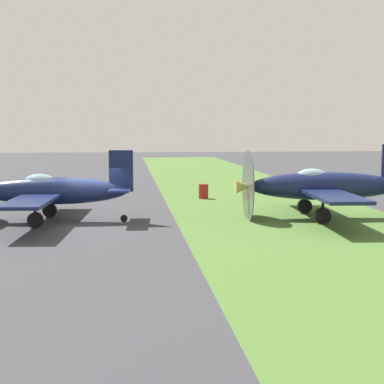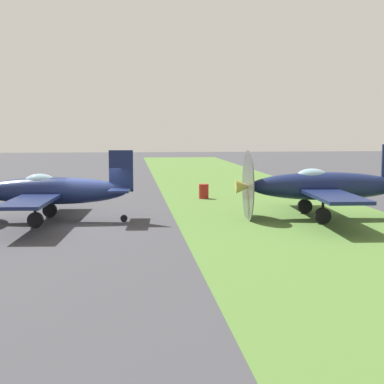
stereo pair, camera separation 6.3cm
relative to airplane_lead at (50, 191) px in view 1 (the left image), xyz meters
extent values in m
plane|color=#38383D|center=(-0.71, -2.00, -1.45)|extent=(160.00, 160.00, 0.00)
cube|color=#476B2D|center=(-0.71, -11.26, -1.45)|extent=(120.00, 11.00, 0.01)
ellipsoid|color=#141E47|center=(-0.01, -0.16, 0.01)|extent=(1.75, 6.91, 1.25)
cube|color=#141E47|center=(0.02, 0.24, -0.14)|extent=(9.76, 2.42, 0.14)
cube|color=#141E47|center=(-0.24, -3.27, 0.91)|extent=(0.18, 1.11, 1.91)
cube|color=#141E47|center=(-0.24, -3.27, 0.11)|extent=(3.28, 1.14, 0.10)
ellipsoid|color=#8CB2C6|center=(0.03, 0.45, 0.44)|extent=(0.81, 1.46, 0.70)
cylinder|color=black|center=(-1.43, 0.45, -1.11)|extent=(0.27, 0.70, 0.68)
cylinder|color=black|center=(-1.43, 0.45, -0.63)|extent=(0.12, 0.12, 0.97)
cylinder|color=black|center=(1.48, 0.24, -1.11)|extent=(0.27, 0.70, 0.68)
cylinder|color=black|center=(1.48, 0.24, -0.63)|extent=(0.12, 0.12, 0.97)
cylinder|color=black|center=(-0.25, -3.37, -1.29)|extent=(0.14, 0.33, 0.32)
ellipsoid|color=#141E47|center=(-0.32, -12.97, 0.11)|extent=(1.74, 7.40, 1.34)
cube|color=#141E47|center=(-0.30, -12.53, -0.05)|extent=(10.45, 2.40, 0.15)
cone|color=#B7B24C|center=(-0.11, -9.03, 0.11)|extent=(0.73, 0.79, 0.69)
cylinder|color=#4C4C51|center=(-0.12, -9.25, 0.11)|extent=(3.45, 0.23, 3.45)
ellipsoid|color=#8CB2C6|center=(-0.29, -12.32, 0.58)|extent=(0.84, 1.55, 0.76)
cylinder|color=black|center=(-1.86, -12.34, -1.09)|extent=(0.28, 0.75, 0.73)
cylinder|color=black|center=(-1.86, -12.34, -0.57)|extent=(0.13, 0.13, 1.04)
cylinder|color=black|center=(1.27, -12.51, -1.09)|extent=(0.28, 0.75, 0.73)
cylinder|color=black|center=(1.27, -12.51, -0.57)|extent=(0.13, 0.13, 1.04)
cylinder|color=maroon|center=(7.96, -8.21, -1.00)|extent=(0.60, 0.60, 0.90)
camera|label=1|loc=(-25.93, -3.60, 2.81)|focal=51.99mm
camera|label=2|loc=(-25.93, -3.66, 2.81)|focal=51.99mm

